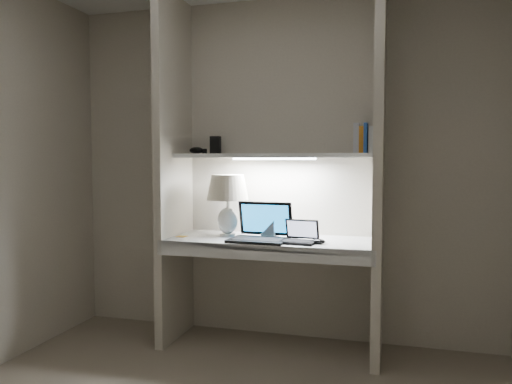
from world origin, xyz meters
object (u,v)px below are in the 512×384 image
(laptop_main, at_px, (261,232))
(speaker, at_px, (270,227))
(book_row, at_px, (368,139))
(table_lamp, at_px, (228,195))
(laptop_netbook, at_px, (299,237))

(laptop_main, bearing_deg, speaker, 83.66)
(laptop_main, bearing_deg, book_row, 24.31)
(table_lamp, xyz_separation_m, speaker, (0.31, 0.03, -0.23))
(laptop_netbook, bearing_deg, laptop_main, 179.89)
(speaker, bearing_deg, book_row, 27.76)
(laptop_netbook, distance_m, book_row, 0.84)
(book_row, bearing_deg, speaker, -169.46)
(laptop_main, xyz_separation_m, book_row, (0.69, 0.27, 0.64))
(speaker, xyz_separation_m, book_row, (0.67, 0.12, 0.62))
(laptop_main, bearing_deg, laptop_netbook, -4.37)
(table_lamp, bearing_deg, laptop_netbook, -15.25)
(speaker, bearing_deg, table_lamp, -156.79)
(table_lamp, distance_m, laptop_netbook, 0.63)
(speaker, relative_size, book_row, 0.71)
(laptop_main, xyz_separation_m, speaker, (0.02, 0.15, 0.02))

